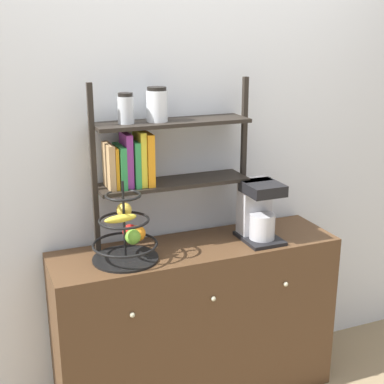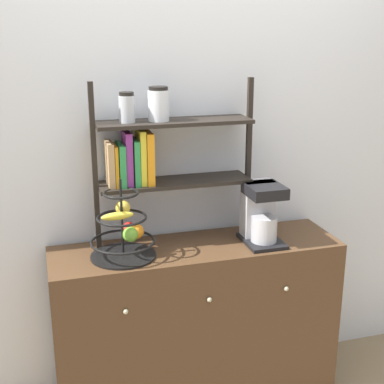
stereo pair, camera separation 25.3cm
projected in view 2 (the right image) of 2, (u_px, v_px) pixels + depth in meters
The scene contains 5 objects.
wall_back at pixel (183, 146), 2.71m from camera, with size 7.00×0.05×2.60m, color silver.
sideboard at pixel (197, 323), 2.74m from camera, with size 1.43×0.42×0.85m.
coffee_maker at pixel (261, 212), 2.63m from camera, with size 0.18×0.24×0.30m.
fruit_stand at pixel (125, 232), 2.47m from camera, with size 0.31×0.31×0.38m.
shelf_hutch at pixel (152, 150), 2.53m from camera, with size 0.79×0.20×0.80m.
Camera 2 is at (-0.70, -2.12, 1.87)m, focal length 50.00 mm.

